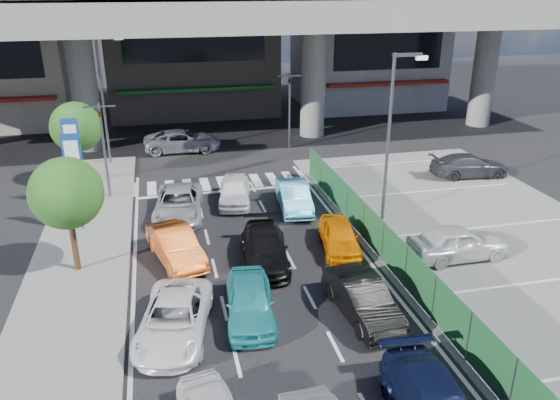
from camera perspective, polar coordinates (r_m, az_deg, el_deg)
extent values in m
plane|color=black|center=(20.30, -1.30, -10.69)|extent=(120.00, 120.00, 0.00)
cube|color=slate|center=(26.03, 22.24, -4.58)|extent=(12.00, 28.00, 0.06)
cube|color=slate|center=(23.71, -20.31, -6.86)|extent=(4.00, 30.00, 0.12)
cylinder|color=slate|center=(39.63, -19.78, 10.64)|extent=(1.80, 1.80, 8.00)
cylinder|color=slate|center=(40.97, 3.46, 12.21)|extent=(1.80, 1.80, 8.00)
cylinder|color=slate|center=(46.83, 20.53, 12.13)|extent=(1.80, 1.80, 8.00)
cube|color=slate|center=(38.93, -8.40, 18.92)|extent=(64.00, 14.00, 2.00)
cube|color=gray|center=(49.97, -9.49, 17.78)|extent=(14.00, 10.00, 15.00)
cube|color=#136220|center=(45.50, -8.64, 11.46)|extent=(12.60, 1.60, 0.25)
cube|color=black|center=(44.93, -9.06, 18.32)|extent=(11.20, 0.10, 6.75)
cube|color=gray|center=(52.68, 9.08, 16.37)|extent=(12.00, 10.00, 12.00)
cube|color=maroon|center=(48.44, 11.09, 11.94)|extent=(10.80, 1.60, 0.25)
cube|color=black|center=(48.02, 11.39, 16.42)|extent=(9.60, 0.10, 5.40)
cylinder|color=#595B60|center=(30.06, -17.85, 4.80)|extent=(0.14, 0.14, 5.20)
cube|color=#595B60|center=(29.49, -18.39, 9.25)|extent=(1.60, 0.08, 0.08)
imported|color=black|center=(29.55, -18.32, 8.68)|extent=(0.26, 1.24, 0.50)
cylinder|color=#595B60|center=(37.76, 1.00, 9.23)|extent=(0.14, 0.14, 5.20)
cube|color=#595B60|center=(37.30, 1.03, 12.83)|extent=(1.60, 0.08, 0.08)
imported|color=black|center=(37.35, 1.02, 12.38)|extent=(0.26, 1.24, 0.50)
cylinder|color=#595B60|center=(25.95, 11.23, 6.03)|extent=(0.16, 0.16, 8.00)
cube|color=#595B60|center=(25.44, 13.17, 14.56)|extent=(1.40, 0.15, 0.15)
cube|color=silver|center=(25.76, 14.59, 14.18)|extent=(0.50, 0.22, 0.18)
cylinder|color=#595B60|center=(35.57, -17.98, 9.68)|extent=(0.16, 0.16, 8.00)
cube|color=#595B60|center=(34.96, -17.73, 16.02)|extent=(1.40, 0.15, 0.15)
cube|color=silver|center=(34.93, -16.52, 15.90)|extent=(0.50, 0.22, 0.18)
cylinder|color=#595B60|center=(26.91, -20.14, -0.90)|extent=(0.10, 0.10, 2.20)
cube|color=navy|center=(26.21, -20.73, 3.33)|extent=(0.80, 0.12, 3.00)
cube|color=white|center=(26.14, -20.75, 3.28)|extent=(0.60, 0.02, 2.40)
cylinder|color=#595B60|center=(29.74, -20.32, 1.24)|extent=(0.10, 0.10, 2.20)
cube|color=navy|center=(29.11, -20.86, 5.10)|extent=(0.80, 0.12, 3.00)
cube|color=white|center=(29.05, -20.87, 5.06)|extent=(0.60, 0.02, 2.40)
cylinder|color=#382314|center=(23.21, -20.68, -4.39)|extent=(0.24, 0.24, 2.40)
sphere|color=#1D4614|center=(22.37, -21.43, 0.67)|extent=(2.80, 2.80, 2.80)
cylinder|color=#382314|center=(33.03, -20.05, 3.47)|extent=(0.24, 0.24, 2.40)
sphere|color=#1D4614|center=(32.44, -20.56, 7.15)|extent=(2.80, 2.80, 2.80)
imported|color=white|center=(18.63, -11.00, -12.10)|extent=(3.07, 4.97, 1.28)
imported|color=teal|center=(19.13, -3.17, -10.51)|extent=(2.09, 4.21, 1.38)
imported|color=black|center=(19.43, 8.66, -10.19)|extent=(1.81, 4.28, 1.38)
imported|color=orange|center=(23.19, -10.85, -4.70)|extent=(2.49, 4.42, 1.38)
imported|color=black|center=(22.64, -1.62, -5.05)|extent=(2.41, 4.76, 1.33)
imported|color=orange|center=(23.84, 6.23, -3.78)|extent=(2.07, 3.94, 1.28)
imported|color=#AAABB3|center=(27.38, -10.55, -0.40)|extent=(2.83, 5.19, 1.38)
imported|color=white|center=(28.72, -4.76, 0.97)|extent=(2.27, 4.21, 1.36)
imported|color=#469EC0|center=(27.84, 1.47, 0.37)|extent=(1.87, 4.31, 1.38)
imported|color=#A6A7AE|center=(38.14, -10.14, 6.11)|extent=(5.26, 2.54, 1.44)
imported|color=silver|center=(24.01, 18.10, -4.23)|extent=(4.30, 1.78, 1.46)
imported|color=#333438|center=(34.34, 19.15, 3.43)|extent=(4.70, 2.22, 1.33)
cone|color=red|center=(26.08, 8.40, -2.07)|extent=(0.40, 0.40, 0.72)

